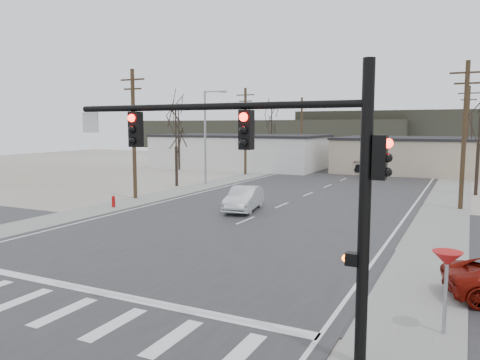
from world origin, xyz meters
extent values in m
plane|color=beige|center=(0.00, 0.00, 0.00)|extent=(140.00, 140.00, 0.00)
cube|color=#28282A|center=(0.00, 15.00, 0.02)|extent=(18.00, 110.00, 0.05)
cube|color=#28282A|center=(0.00, 0.00, 0.02)|extent=(90.00, 10.00, 0.04)
cube|color=gray|center=(-10.60, 20.00, 0.03)|extent=(3.00, 90.00, 0.06)
cube|color=gray|center=(10.60, 20.00, 0.03)|extent=(3.00, 90.00, 0.06)
cylinder|color=black|center=(9.80, -6.20, 3.60)|extent=(0.28, 0.28, 7.20)
cylinder|color=black|center=(5.60, -6.20, 6.20)|extent=(8.40, 0.18, 0.18)
cube|color=black|center=(6.80, -6.20, 5.60)|extent=(0.32, 0.30, 1.00)
cube|color=black|center=(3.30, -6.20, 5.60)|extent=(0.32, 0.30, 1.00)
sphere|color=#FF0C05|center=(6.80, -6.37, 5.92)|extent=(0.22, 0.22, 0.22)
sphere|color=#FF0C05|center=(3.30, -6.37, 5.92)|extent=(0.22, 0.22, 0.22)
cube|color=black|center=(10.10, -6.20, 5.00)|extent=(0.30, 0.30, 1.00)
cube|color=silver|center=(1.60, -6.20, 5.80)|extent=(0.60, 0.04, 0.60)
cube|color=black|center=(9.55, -6.20, 2.60)|extent=(0.30, 0.25, 0.30)
sphere|color=#FF5905|center=(9.40, -6.20, 2.60)|extent=(0.18, 0.18, 0.18)
cylinder|color=#A50C0C|center=(-10.20, 8.00, 0.35)|extent=(0.24, 0.24, 0.70)
sphere|color=#A50C0C|center=(-10.20, 8.00, 0.75)|extent=(0.24, 0.24, 0.24)
cylinder|color=gray|center=(11.50, -3.50, 1.05)|extent=(0.10, 0.10, 2.10)
cone|color=#A50C0C|center=(11.50, -3.50, 2.15)|extent=(0.80, 0.80, 0.40)
cube|color=silver|center=(-16.00, 40.00, 2.10)|extent=(22.00, 12.00, 4.20)
cube|color=black|center=(-16.00, 40.00, 4.35)|extent=(22.30, 12.30, 0.30)
cube|color=#BBA88F|center=(10.00, 44.00, 2.00)|extent=(26.00, 14.00, 4.00)
cube|color=black|center=(10.00, 44.00, 4.15)|extent=(26.30, 14.30, 0.30)
cylinder|color=#412E1E|center=(-11.50, 12.00, 5.00)|extent=(0.30, 0.30, 10.00)
cube|color=#412E1E|center=(-11.50, 12.00, 9.20)|extent=(2.20, 0.12, 0.12)
cube|color=#412E1E|center=(-11.50, 12.00, 8.50)|extent=(1.60, 0.12, 0.12)
cylinder|color=#412E1E|center=(-11.50, 32.00, 5.00)|extent=(0.30, 0.30, 10.00)
cube|color=#412E1E|center=(-11.50, 32.00, 9.20)|extent=(2.20, 0.12, 0.12)
cube|color=#412E1E|center=(-11.50, 32.00, 8.50)|extent=(1.60, 0.12, 0.12)
cylinder|color=#412E1E|center=(-11.50, 52.00, 5.00)|extent=(0.30, 0.30, 10.00)
cube|color=#412E1E|center=(-11.50, 52.00, 9.20)|extent=(2.20, 0.12, 0.12)
cube|color=#412E1E|center=(-11.50, 52.00, 8.50)|extent=(1.60, 0.12, 0.12)
cylinder|color=#412E1E|center=(11.50, 18.00, 5.00)|extent=(0.30, 0.30, 10.00)
cube|color=#412E1E|center=(11.50, 18.00, 9.20)|extent=(2.20, 0.12, 0.12)
cube|color=#412E1E|center=(11.50, 18.00, 8.50)|extent=(1.60, 0.12, 0.12)
cylinder|color=#412E1E|center=(11.50, 40.00, 5.00)|extent=(0.30, 0.30, 10.00)
cube|color=#412E1E|center=(11.50, 40.00, 9.20)|extent=(2.20, 0.12, 0.12)
cube|color=#412E1E|center=(11.50, 40.00, 8.50)|extent=(1.60, 0.12, 0.12)
cylinder|color=gray|center=(-11.00, 22.00, 4.50)|extent=(0.20, 0.20, 9.00)
cylinder|color=gray|center=(-10.00, 22.00, 8.90)|extent=(2.00, 0.12, 0.12)
cube|color=gray|center=(-9.00, 22.00, 8.85)|extent=(0.60, 0.25, 0.18)
cylinder|color=#2D241C|center=(-13.00, 20.00, 1.88)|extent=(0.28, 0.28, 3.75)
cylinder|color=#2D241C|center=(-13.00, 20.00, 5.25)|extent=(0.14, 0.14, 3.75)
cylinder|color=#2D241C|center=(12.50, 26.00, 2.12)|extent=(0.28, 0.28, 4.25)
cylinder|color=#2D241C|center=(12.50, 26.00, 5.95)|extent=(0.14, 0.14, 4.25)
cylinder|color=#2D241C|center=(-14.00, 46.00, 2.25)|extent=(0.28, 0.28, 4.50)
cylinder|color=#2D241C|center=(-14.00, 46.00, 6.30)|extent=(0.14, 0.14, 4.50)
cylinder|color=#2D241C|center=(-22.00, 34.00, 2.25)|extent=(0.28, 0.28, 4.50)
cylinder|color=#2D241C|center=(-22.00, 34.00, 6.30)|extent=(0.14, 0.14, 4.50)
cube|color=#333026|center=(-35.00, 92.00, 3.50)|extent=(70.00, 18.00, 7.00)
imported|color=#B4BBC0|center=(-1.54, 10.96, 0.84)|extent=(2.56, 5.07, 1.60)
imported|color=black|center=(0.79, 39.65, 0.87)|extent=(2.65, 5.78, 1.64)
imported|color=black|center=(0.23, 46.60, 0.65)|extent=(2.21, 3.77, 1.20)
camera|label=1|loc=(11.90, -16.92, 5.71)|focal=35.00mm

